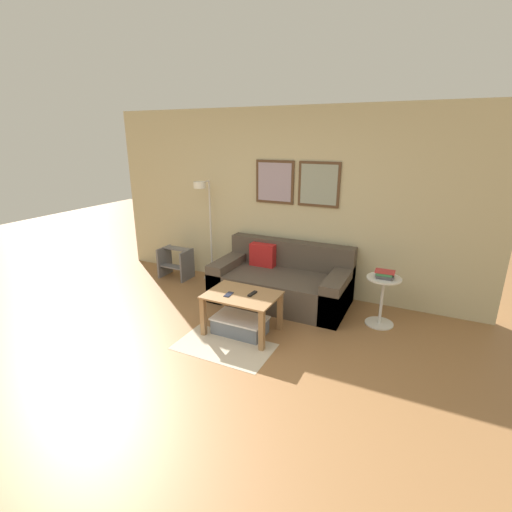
# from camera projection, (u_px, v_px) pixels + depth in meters

# --- Properties ---
(ground_plane) EXTENTS (16.00, 16.00, 0.00)m
(ground_plane) POSITION_uv_depth(u_px,v_px,m) (155.00, 399.00, 3.21)
(ground_plane) COLOR olive
(wall_back) EXTENTS (5.60, 0.09, 2.55)m
(wall_back) POSITION_uv_depth(u_px,v_px,m) (283.00, 202.00, 5.25)
(wall_back) COLOR #C6BC93
(wall_back) RESTS_ON ground_plane
(area_rug) EXTENTS (1.04, 0.60, 0.01)m
(area_rug) POSITION_uv_depth(u_px,v_px,m) (224.00, 346.00, 4.00)
(area_rug) COLOR #C1B299
(area_rug) RESTS_ON ground_plane
(couch) EXTENTS (1.80, 0.93, 0.77)m
(couch) POSITION_uv_depth(u_px,v_px,m) (281.00, 282.00, 5.06)
(couch) COLOR #4C4238
(couch) RESTS_ON ground_plane
(coffee_table) EXTENTS (0.81, 0.57, 0.48)m
(coffee_table) POSITION_uv_depth(u_px,v_px,m) (242.00, 302.00, 4.19)
(coffee_table) COLOR #997047
(coffee_table) RESTS_ON ground_plane
(storage_bin) EXTENTS (0.61, 0.37, 0.20)m
(storage_bin) POSITION_uv_depth(u_px,v_px,m) (240.00, 325.00, 4.26)
(storage_bin) COLOR slate
(storage_bin) RESTS_ON ground_plane
(floor_lamp) EXTENTS (0.27, 0.46, 1.55)m
(floor_lamp) POSITION_uv_depth(u_px,v_px,m) (206.00, 221.00, 5.54)
(floor_lamp) COLOR silver
(floor_lamp) RESTS_ON ground_plane
(side_table) EXTENTS (0.40, 0.40, 0.60)m
(side_table) POSITION_uv_depth(u_px,v_px,m) (382.00, 296.00, 4.38)
(side_table) COLOR silver
(side_table) RESTS_ON ground_plane
(book_stack) EXTENTS (0.23, 0.17, 0.09)m
(book_stack) POSITION_uv_depth(u_px,v_px,m) (385.00, 274.00, 4.28)
(book_stack) COLOR #4C4C51
(book_stack) RESTS_ON side_table
(remote_control) EXTENTS (0.05, 0.15, 0.02)m
(remote_control) POSITION_uv_depth(u_px,v_px,m) (252.00, 294.00, 4.15)
(remote_control) COLOR black
(remote_control) RESTS_ON coffee_table
(cell_phone) EXTENTS (0.08, 0.14, 0.01)m
(cell_phone) POSITION_uv_depth(u_px,v_px,m) (229.00, 294.00, 4.14)
(cell_phone) COLOR #1E2338
(cell_phone) RESTS_ON coffee_table
(step_stool) EXTENTS (0.48, 0.34, 0.48)m
(step_stool) POSITION_uv_depth(u_px,v_px,m) (176.00, 262.00, 5.89)
(step_stool) COLOR slate
(step_stool) RESTS_ON ground_plane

